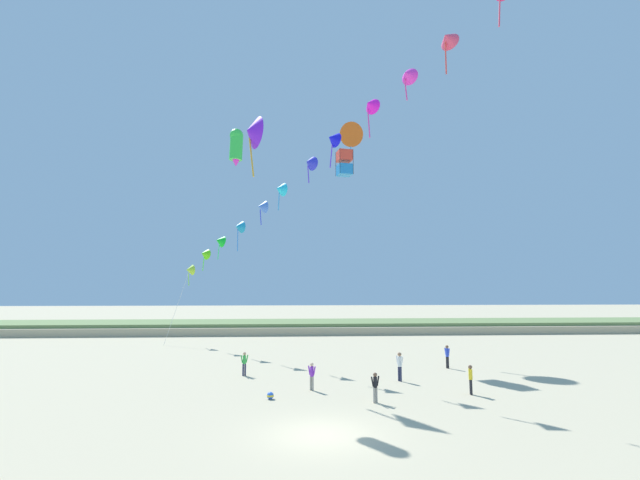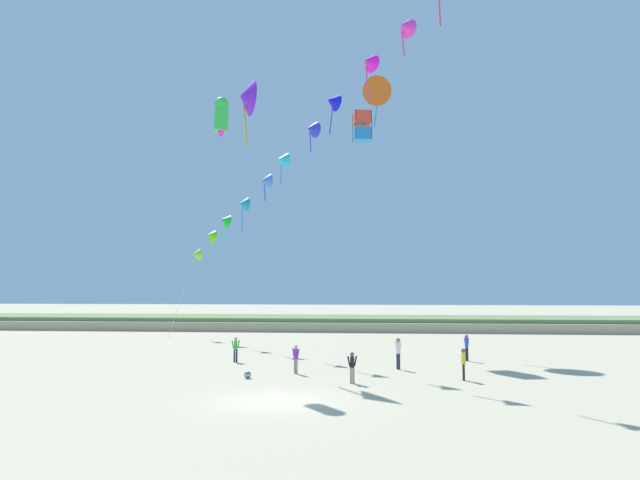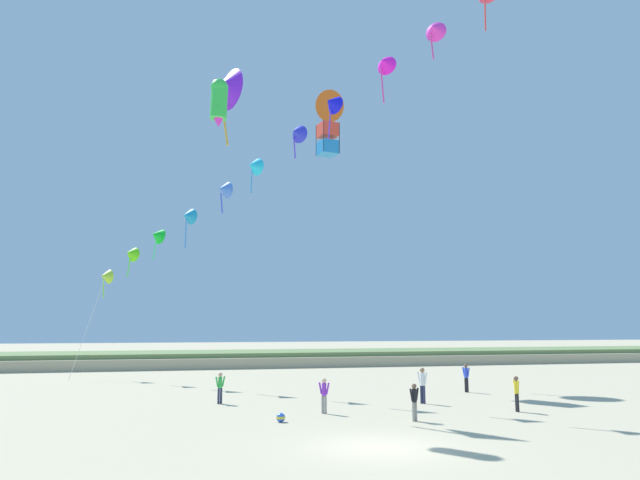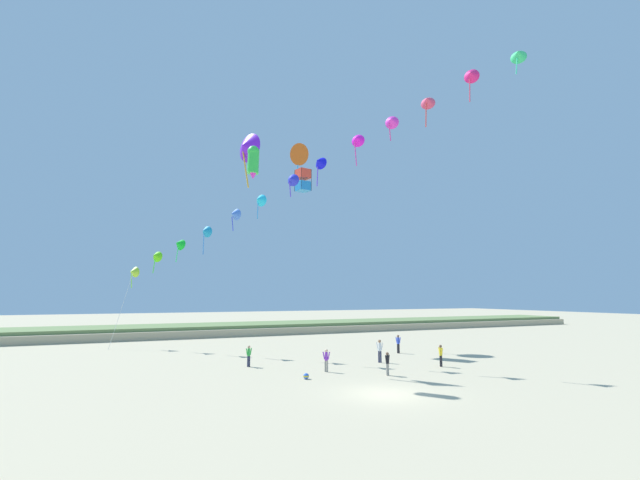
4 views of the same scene
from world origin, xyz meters
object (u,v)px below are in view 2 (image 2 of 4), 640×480
large_kite_mid_trail (246,97)px  large_kite_low_lead (376,91)px  large_kite_high_solo (221,116)px  person_far_right (398,351)px  person_near_right (463,362)px  person_far_center (467,346)px  person_mid_center (352,365)px  beach_ball (248,375)px  person_far_left (296,357)px  large_kite_outer_drift (362,126)px  person_near_left (236,348)px

large_kite_mid_trail → large_kite_low_lead: bearing=51.9°
large_kite_high_solo → person_far_right: bearing=-0.6°
person_near_right → large_kite_high_solo: 19.57m
person_far_center → large_kite_mid_trail: 21.70m
person_mid_center → beach_ball: person_mid_center is taller
person_near_right → person_far_left: 8.66m
person_far_center → large_kite_low_lead: large_kite_low_lead is taller
person_near_right → large_kite_low_lead: (-3.95, 19.20, 20.54)m
person_mid_center → person_far_center: person_far_center is taller
person_mid_center → large_kite_outer_drift: 22.67m
person_near_left → beach_ball: bearing=-71.1°
person_near_right → large_kite_mid_trail: (-12.82, 7.87, 16.43)m
person_near_right → person_far_right: (-3.03, 3.48, 0.11)m
person_mid_center → large_kite_outer_drift: (0.35, 15.88, 16.17)m
large_kite_mid_trail → beach_ball: size_ratio=13.22×
person_near_right → person_far_left: bearing=170.3°
person_far_right → large_kite_mid_trail: large_kite_mid_trail is taller
large_kite_high_solo → large_kite_mid_trail: bearing=83.1°
large_kite_low_lead → person_far_center: bearing=-65.6°
person_near_left → person_near_right: bearing=-23.9°
person_near_left → large_kite_outer_drift: size_ratio=0.66×
person_mid_center → large_kite_mid_trail: (-7.37, 9.21, 16.48)m
person_near_right → person_far_left: person_near_right is taller
person_near_left → large_kite_mid_trail: (-0.01, 2.18, 16.46)m
person_far_right → large_kite_high_solo: (-10.31, 0.10, 13.76)m
person_far_right → large_kite_mid_trail: 19.54m
person_near_left → beach_ball: person_near_left is taller
person_far_left → large_kite_high_solo: large_kite_high_solo is taller
person_near_right → person_mid_center: bearing=-166.2°
person_near_left → person_near_right: size_ratio=0.97×
large_kite_high_solo → beach_ball: (2.59, -3.90, -14.59)m
person_far_left → large_kite_mid_trail: size_ratio=0.32×
large_kite_mid_trail → large_kite_outer_drift: bearing=40.8°
person_near_right → large_kite_low_lead: bearing=101.6°
person_far_right → beach_ball: 8.64m
person_near_right → person_far_right: 4.61m
person_near_left → person_far_center: person_far_center is taller
person_far_center → large_kite_mid_trail: size_ratio=0.34×
person_near_left → person_near_right: 14.01m
person_near_right → large_kite_high_solo: (-13.34, 3.57, 13.87)m
person_near_left → person_mid_center: 10.17m
person_far_right → large_kite_high_solo: size_ratio=0.71×
person_mid_center → large_kite_mid_trail: 20.26m
person_far_center → large_kite_mid_trail: large_kite_mid_trail is taller
person_near_right → person_far_left: size_ratio=1.03×
person_mid_center → beach_ball: (-5.30, 1.02, -0.67)m
person_near_right → person_mid_center: 5.62m
person_mid_center → large_kite_high_solo: large_kite_high_solo is taller
person_mid_center → large_kite_low_lead: 29.12m
person_far_left → person_far_right: size_ratio=0.87×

